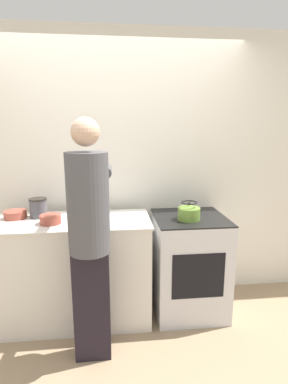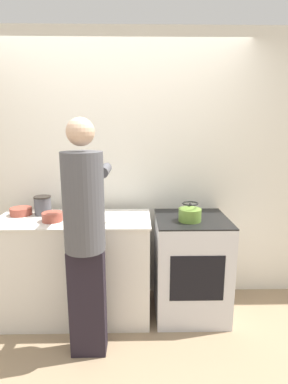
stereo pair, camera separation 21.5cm
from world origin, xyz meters
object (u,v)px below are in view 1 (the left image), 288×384
canister_jar (38,208)px  oven (188,264)px  person (89,233)px  bowl_prep (15,214)px  cutting_board (89,220)px  knife (92,219)px  kettle (189,212)px

canister_jar → oven: bearing=-3.8°
person → bowl_prep: person is taller
cutting_board → oven: bearing=3.9°
oven → cutting_board: size_ratio=3.00×
person → cutting_board: size_ratio=5.80×
canister_jar → knife: bearing=-20.5°
bowl_prep → cutting_board: bearing=-12.3°
person → kettle: 0.93m
cutting_board → canister_jar: canister_jar is taller
bowl_prep → kettle: bearing=-6.2°
person → bowl_prep: size_ratio=9.30×
bowl_prep → canister_jar: bearing=2.3°
oven → bowl_prep: size_ratio=4.80×
person → canister_jar: 0.76m
person → knife: 0.41m
kettle → oven: bearing=66.8°
cutting_board → person: bearing=-86.2°
oven → person: bearing=-149.8°
cutting_board → bowl_prep: (-0.65, 0.14, 0.02)m
oven → bowl_prep: bowl_prep is taller
oven → canister_jar: canister_jar is taller
oven → person: person is taller
bowl_prep → person: bearing=-40.6°
knife → bowl_prep: bearing=169.0°
canister_jar → bowl_prep: bearing=-177.7°
cutting_board → knife: 0.04m
oven → knife: size_ratio=4.93×
oven → knife: knife is taller
oven → knife: bearing=-174.2°
cutting_board → canister_jar: size_ratio=1.80×
oven → cutting_board: 1.01m
knife → bowl_prep: 0.69m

